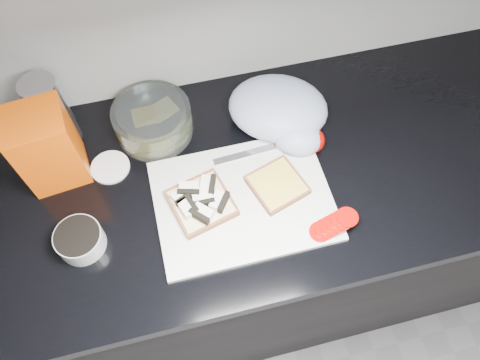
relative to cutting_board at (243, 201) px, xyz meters
name	(u,v)px	position (x,y,z in m)	size (l,w,h in m)	color
base_cabinet	(194,256)	(-0.14, 0.08, -0.48)	(3.50, 0.60, 0.86)	black
countertop	(178,190)	(-0.14, 0.08, -0.03)	(3.50, 0.64, 0.04)	black
cutting_board	(243,201)	(0.00, 0.00, 0.00)	(0.40, 0.30, 0.01)	silver
bread_left	(201,202)	(-0.10, 0.01, 0.02)	(0.16, 0.16, 0.04)	beige
bread_right	(277,185)	(0.08, 0.01, 0.01)	(0.15, 0.15, 0.02)	beige
tomato_slices	(334,225)	(0.17, -0.11, 0.02)	(0.13, 0.07, 0.02)	#A20903
knife	(272,147)	(0.10, 0.12, 0.01)	(0.23, 0.03, 0.01)	silver
seed_tub	(80,239)	(-0.37, -0.02, 0.02)	(0.10, 0.10, 0.05)	#AAB0B0
tub_lid	(110,167)	(-0.29, 0.17, 0.00)	(0.09, 0.09, 0.01)	white
glass_bowl	(153,121)	(-0.16, 0.25, 0.03)	(0.19, 0.19, 0.08)	silver
bread_bag	(47,147)	(-0.40, 0.19, 0.09)	(0.13, 0.12, 0.20)	#FF4904
steel_canister	(52,113)	(-0.39, 0.28, 0.09)	(0.08, 0.08, 0.20)	#BCBCC1
grocery_bag	(281,112)	(0.14, 0.19, 0.05)	(0.30, 0.29, 0.11)	#98A4BB
whole_tomatoes	(299,137)	(0.17, 0.12, 0.03)	(0.12, 0.10, 0.06)	#A20903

